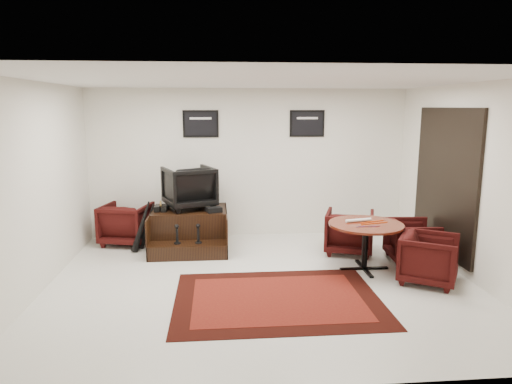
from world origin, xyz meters
TOP-DOWN VIEW (x-y plane):
  - ground at (0.00, 0.00)m, footprint 6.00×6.00m
  - room_shell at (0.41, 0.12)m, footprint 6.02×5.02m
  - area_rug at (0.14, -0.59)m, footprint 2.66×1.99m
  - shine_podium at (-1.11, 1.78)m, footprint 1.31×1.35m
  - shine_chair at (-1.11, 1.92)m, footprint 1.03×1.00m
  - shoes_pair at (-1.60, 1.75)m, footprint 0.22×0.27m
  - polish_kit at (-0.67, 1.56)m, footprint 0.29×0.25m
  - umbrella_black at (-1.91, 1.55)m, footprint 0.34×0.13m
  - umbrella_hooked at (-1.85, 1.75)m, footprint 0.31×0.12m
  - armchair_side at (-2.27, 2.09)m, footprint 0.95×0.92m
  - meeting_table at (1.62, 0.39)m, footprint 1.12×1.12m
  - table_chair_back at (1.62, 1.23)m, footprint 0.98×0.95m
  - table_chair_window at (2.51, 0.72)m, footprint 0.73×0.77m
  - table_chair_corner at (2.35, -0.19)m, footprint 0.99×1.00m
  - paper_roll at (1.53, 0.50)m, footprint 0.42×0.14m
  - table_clutter at (1.71, 0.37)m, footprint 0.56×0.39m

SIDE VIEW (x-z plane):
  - ground at x=0.00m, z-range 0.00..0.00m
  - area_rug at x=0.14m, z-range 0.00..0.01m
  - shine_podium at x=-1.11m, z-range -0.03..0.65m
  - table_chair_window at x=2.51m, z-range 0.00..0.74m
  - table_chair_corner at x=2.35m, z-range 0.00..0.77m
  - table_chair_back at x=1.62m, z-range 0.00..0.80m
  - armchair_side at x=-2.27m, z-range 0.00..0.82m
  - umbrella_hooked at x=-1.85m, z-range 0.00..0.83m
  - umbrella_black at x=-1.91m, z-range 0.00..0.92m
  - meeting_table at x=1.62m, z-range 0.28..1.01m
  - polish_kit at x=-0.67m, z-range 0.68..0.76m
  - shoes_pair at x=-1.60m, z-range 0.68..0.77m
  - table_clutter at x=1.71m, z-range 0.73..0.74m
  - paper_roll at x=1.53m, z-range 0.73..0.78m
  - shine_chair at x=-1.11m, z-range 0.68..1.51m
  - room_shell at x=0.41m, z-range 0.38..3.19m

